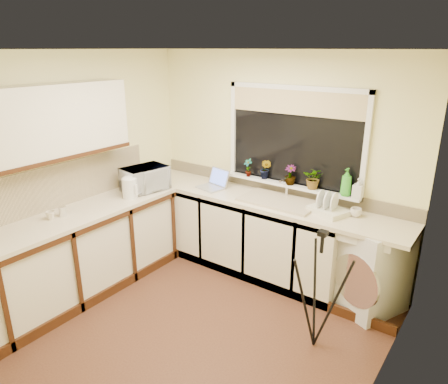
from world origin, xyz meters
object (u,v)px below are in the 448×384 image
(plant_b, at_px, (266,169))
(plant_c, at_px, (290,175))
(tripod, at_px, (318,291))
(cup_back, at_px, (356,212))
(plant_d, at_px, (314,178))
(soap_bottle_green, at_px, (346,182))
(dish_rack, at_px, (328,211))
(washing_machine, at_px, (367,265))
(kettle, at_px, (130,188))
(plant_a, at_px, (248,168))
(cup_left, at_px, (50,215))
(laptop, at_px, (214,183))
(steel_jar, at_px, (63,211))
(soap_bottle_clear, at_px, (358,188))
(microwave, at_px, (145,179))

(plant_b, bearing_deg, plant_c, -4.00)
(tripod, relative_size, cup_back, 9.90)
(plant_d, relative_size, soap_bottle_green, 0.83)
(dish_rack, relative_size, tripod, 0.33)
(washing_machine, bearing_deg, kettle, -136.18)
(kettle, height_order, plant_c, plant_c)
(plant_a, distance_m, cup_left, 2.17)
(laptop, xyz_separation_m, tripod, (1.70, -0.82, -0.41))
(washing_machine, bearing_deg, plant_a, -161.79)
(kettle, distance_m, plant_a, 1.35)
(tripod, xyz_separation_m, plant_d, (-0.55, 1.03, 0.62))
(dish_rack, xyz_separation_m, plant_c, (-0.53, 0.19, 0.23))
(tripod, xyz_separation_m, steel_jar, (-2.37, -0.76, 0.40))
(plant_d, bearing_deg, kettle, -148.37)
(laptop, height_order, plant_a, plant_a)
(plant_c, height_order, soap_bottle_clear, plant_c)
(tripod, height_order, plant_a, plant_a)
(tripod, bearing_deg, cup_left, -163.24)
(tripod, distance_m, microwave, 2.35)
(washing_machine, distance_m, plant_d, 1.02)
(plant_c, xyz_separation_m, soap_bottle_green, (0.62, 0.01, 0.03))
(laptop, height_order, plant_c, plant_c)
(laptop, xyz_separation_m, plant_d, (1.15, 0.22, 0.21))
(steel_jar, bearing_deg, soap_bottle_clear, 37.89)
(plant_a, bearing_deg, microwave, -141.72)
(kettle, height_order, microwave, microwave)
(soap_bottle_green, relative_size, soap_bottle_clear, 1.38)
(washing_machine, height_order, tripod, tripod)
(laptop, relative_size, steel_jar, 3.51)
(plant_a, bearing_deg, plant_d, 1.64)
(steel_jar, bearing_deg, soap_bottle_green, 39.46)
(plant_b, bearing_deg, microwave, -146.22)
(plant_b, distance_m, cup_left, 2.30)
(tripod, distance_m, soap_bottle_clear, 1.19)
(laptop, distance_m, soap_bottle_green, 1.53)
(plant_c, relative_size, soap_bottle_green, 0.76)
(laptop, relative_size, plant_a, 1.68)
(soap_bottle_green, height_order, soap_bottle_clear, soap_bottle_green)
(dish_rack, bearing_deg, laptop, -159.28)
(plant_d, xyz_separation_m, cup_back, (0.51, -0.13, -0.22))
(cup_back, bearing_deg, plant_a, 175.47)
(soap_bottle_green, bearing_deg, laptop, -171.97)
(laptop, bearing_deg, plant_c, 25.12)
(washing_machine, bearing_deg, soap_bottle_clear, 167.93)
(soap_bottle_green, height_order, cup_left, soap_bottle_green)
(plant_c, bearing_deg, cup_left, -129.78)
(washing_machine, xyz_separation_m, dish_rack, (-0.43, -0.03, 0.48))
(plant_c, xyz_separation_m, soap_bottle_clear, (0.74, 0.01, -0.01))
(washing_machine, distance_m, steel_jar, 3.04)
(steel_jar, bearing_deg, cup_back, 35.52)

